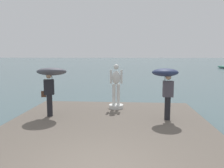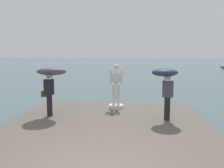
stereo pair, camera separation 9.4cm
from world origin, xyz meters
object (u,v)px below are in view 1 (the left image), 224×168
object	(u,v)px
statue_white_figure	(116,91)
onlooker_left	(51,76)
boat_near	(224,67)
onlooker_right	(166,79)

from	to	relation	value
statue_white_figure	onlooker_left	world-z (taller)	statue_white_figure
statue_white_figure	boat_near	size ratio (longest dim) A/B	0.47
onlooker_left	onlooker_right	world-z (taller)	onlooker_left
statue_white_figure	onlooker_right	size ratio (longest dim) A/B	1.03
onlooker_right	boat_near	bearing A→B (deg)	65.64
statue_white_figure	onlooker_right	bearing A→B (deg)	-41.05
boat_near	onlooker_left	bearing A→B (deg)	-119.30
onlooker_right	boat_near	world-z (taller)	onlooker_right
onlooker_left	onlooker_right	distance (m)	4.45
onlooker_left	boat_near	bearing A→B (deg)	60.70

